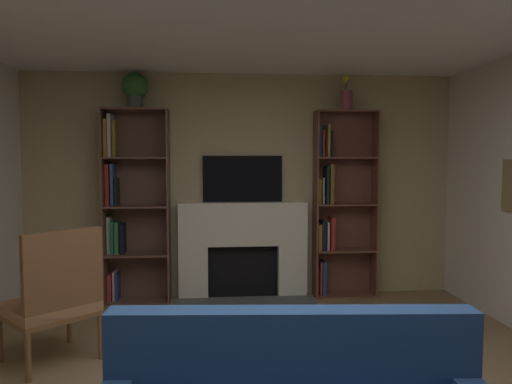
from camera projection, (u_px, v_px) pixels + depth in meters
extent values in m
cube|color=tan|center=(242.00, 186.00, 5.91)|extent=(5.11, 0.06, 2.60)
cube|color=white|center=(194.00, 272.00, 5.80)|extent=(0.33, 0.20, 0.61)
cube|color=white|center=(292.00, 270.00, 5.90)|extent=(0.33, 0.20, 0.61)
cube|color=white|center=(243.00, 224.00, 5.81)|extent=(1.49, 0.20, 0.50)
cube|color=black|center=(243.00, 270.00, 5.91)|extent=(0.82, 0.08, 0.61)
cube|color=#525857|center=(244.00, 302.00, 5.63)|extent=(1.59, 0.30, 0.03)
cube|color=black|center=(242.00, 179.00, 5.85)|extent=(0.92, 0.06, 0.54)
cube|color=brown|center=(105.00, 207.00, 5.59)|extent=(0.02, 0.34, 2.18)
cube|color=brown|center=(169.00, 206.00, 5.66)|extent=(0.02, 0.34, 2.18)
cube|color=brown|center=(139.00, 205.00, 5.78)|extent=(0.72, 0.02, 2.18)
cube|color=brown|center=(138.00, 301.00, 5.70)|extent=(0.69, 0.34, 0.02)
cube|color=#B43537|center=(111.00, 286.00, 5.70)|extent=(0.04, 0.22, 0.30)
cube|color=beige|center=(115.00, 285.00, 5.71)|extent=(0.03, 0.20, 0.33)
cube|color=#323C8E|center=(118.00, 286.00, 5.71)|extent=(0.03, 0.21, 0.30)
cube|color=brown|center=(138.00, 254.00, 5.66)|extent=(0.69, 0.34, 0.02)
cube|color=beige|center=(110.00, 235.00, 5.68)|extent=(0.04, 0.19, 0.42)
cube|color=#206E55|center=(113.00, 237.00, 5.67)|extent=(0.04, 0.22, 0.36)
cube|color=#357340|center=(118.00, 237.00, 5.68)|extent=(0.04, 0.21, 0.36)
cube|color=black|center=(123.00, 238.00, 5.68)|extent=(0.04, 0.21, 0.34)
cube|color=brown|center=(137.00, 206.00, 5.62)|extent=(0.69, 0.34, 0.02)
cube|color=#B02E20|center=(109.00, 185.00, 5.62)|extent=(0.04, 0.22, 0.46)
cube|color=#2F5185|center=(113.00, 185.00, 5.62)|extent=(0.03, 0.24, 0.47)
cube|color=black|center=(117.00, 192.00, 5.64)|extent=(0.02, 0.21, 0.31)
cube|color=brown|center=(136.00, 158.00, 5.59)|extent=(0.69, 0.34, 0.02)
cube|color=#A37A2B|center=(107.00, 138.00, 5.56)|extent=(0.04, 0.26, 0.41)
cube|color=beige|center=(111.00, 136.00, 5.57)|extent=(0.03, 0.26, 0.47)
cube|color=olive|center=(115.00, 139.00, 5.59)|extent=(0.04, 0.22, 0.40)
cube|color=brown|center=(135.00, 110.00, 5.55)|extent=(0.69, 0.34, 0.02)
cube|color=brown|center=(315.00, 205.00, 5.83)|extent=(0.02, 0.28, 2.18)
cube|color=brown|center=(375.00, 204.00, 5.90)|extent=(0.02, 0.28, 2.18)
cube|color=brown|center=(342.00, 203.00, 5.99)|extent=(0.72, 0.02, 2.18)
cube|color=brown|center=(344.00, 295.00, 5.94)|extent=(0.69, 0.28, 0.02)
cube|color=red|center=(317.00, 279.00, 5.94)|extent=(0.02, 0.16, 0.34)
cube|color=#AC3636|center=(320.00, 277.00, 5.93)|extent=(0.02, 0.18, 0.39)
cube|color=navy|center=(323.00, 278.00, 5.93)|extent=(0.04, 0.19, 0.39)
cube|color=brown|center=(345.00, 250.00, 5.90)|extent=(0.69, 0.28, 0.02)
cube|color=#97602B|center=(318.00, 237.00, 5.87)|extent=(0.04, 0.23, 0.31)
cube|color=black|center=(323.00, 235.00, 5.88)|extent=(0.04, 0.21, 0.34)
cube|color=beige|center=(327.00, 236.00, 5.89)|extent=(0.02, 0.20, 0.33)
cube|color=#A52B24|center=(331.00, 233.00, 5.89)|extent=(0.04, 0.21, 0.38)
cube|color=brown|center=(345.00, 204.00, 5.87)|extent=(0.69, 0.28, 0.02)
cube|color=#A17022|center=(318.00, 191.00, 5.85)|extent=(0.04, 0.18, 0.29)
cube|color=beige|center=(322.00, 191.00, 5.87)|extent=(0.02, 0.16, 0.30)
cube|color=#152829|center=(326.00, 185.00, 5.83)|extent=(0.02, 0.23, 0.44)
cube|color=brown|center=(330.00, 184.00, 5.85)|extent=(0.04, 0.21, 0.46)
cube|color=brown|center=(346.00, 158.00, 5.83)|extent=(0.69, 0.28, 0.02)
cube|color=#1A488C|center=(319.00, 141.00, 5.83)|extent=(0.04, 0.16, 0.38)
cube|color=#B9342E|center=(323.00, 144.00, 5.83)|extent=(0.03, 0.16, 0.31)
cube|color=olive|center=(327.00, 141.00, 5.80)|extent=(0.02, 0.23, 0.37)
cube|color=black|center=(330.00, 144.00, 5.83)|extent=(0.04, 0.17, 0.30)
cube|color=brown|center=(346.00, 111.00, 5.79)|extent=(0.69, 0.28, 0.02)
cylinder|color=#4C5250|center=(135.00, 103.00, 5.56)|extent=(0.17, 0.17, 0.14)
sphere|color=#2F642D|center=(135.00, 86.00, 5.55)|extent=(0.29, 0.29, 0.29)
cylinder|color=#973E51|center=(347.00, 101.00, 5.77)|extent=(0.13, 0.13, 0.22)
cylinder|color=#4C7F3F|center=(345.00, 86.00, 5.78)|extent=(0.01, 0.01, 0.12)
sphere|color=yellow|center=(345.00, 80.00, 5.77)|extent=(0.06, 0.06, 0.06)
cylinder|color=#4C7F3F|center=(345.00, 84.00, 5.77)|extent=(0.01, 0.01, 0.15)
sphere|color=yellow|center=(345.00, 78.00, 5.76)|extent=(0.05, 0.05, 0.05)
cylinder|color=#4C7F3F|center=(347.00, 84.00, 5.75)|extent=(0.01, 0.01, 0.15)
sphere|color=yellow|center=(347.00, 78.00, 5.75)|extent=(0.06, 0.06, 0.06)
cube|color=#315998|center=(292.00, 358.00, 2.44)|extent=(1.80, 0.29, 0.49)
cylinder|color=brown|center=(28.00, 355.00, 3.65)|extent=(0.04, 0.04, 0.41)
cylinder|color=brown|center=(100.00, 334.00, 4.07)|extent=(0.04, 0.04, 0.41)
cylinder|color=brown|center=(0.00, 337.00, 4.01)|extent=(0.04, 0.04, 0.41)
cylinder|color=brown|center=(69.00, 320.00, 4.43)|extent=(0.04, 0.04, 0.41)
cube|color=#B67D52|center=(50.00, 306.00, 4.02)|extent=(0.85, 0.85, 0.08)
cube|color=brown|center=(50.00, 314.00, 4.03)|extent=(0.85, 0.85, 0.04)
cube|color=brown|center=(64.00, 275.00, 3.83)|extent=(0.50, 0.46, 0.68)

